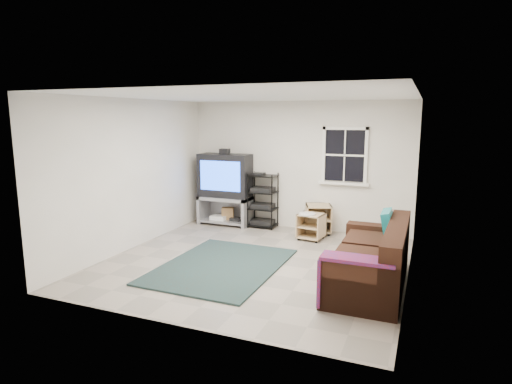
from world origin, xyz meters
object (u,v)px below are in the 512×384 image
at_px(av_rack, 263,204).
at_px(side_table_right, 311,224).
at_px(tv_unit, 225,183).
at_px(side_table_left, 318,218).
at_px(sofa, 372,262).

height_order(av_rack, side_table_right, av_rack).
height_order(tv_unit, av_rack, tv_unit).
relative_size(av_rack, side_table_left, 1.83).
height_order(side_table_right, sofa, sofa).
relative_size(side_table_left, side_table_right, 1.21).
height_order(av_rack, side_table_left, av_rack).
xyz_separation_m(tv_unit, side_table_left, (2.01, 0.07, -0.59)).
xyz_separation_m(av_rack, sofa, (2.53, -2.39, -0.16)).
bearing_deg(side_table_left, av_rack, -179.95).
relative_size(tv_unit, sofa, 0.78).
bearing_deg(av_rack, side_table_right, -22.51).
bearing_deg(side_table_right, side_table_left, 89.01).
bearing_deg(sofa, side_table_left, 119.38).
bearing_deg(sofa, av_rack, 136.57).
bearing_deg(side_table_right, tv_unit, 168.29).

